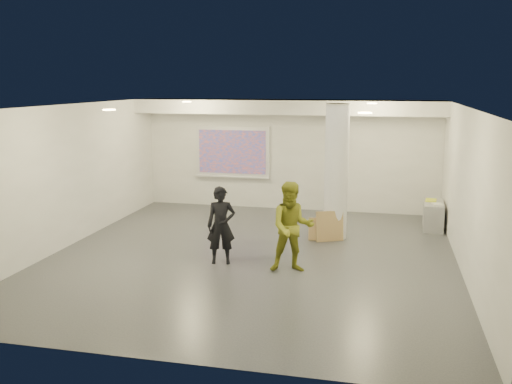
% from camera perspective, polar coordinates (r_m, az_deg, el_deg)
% --- Properties ---
extents(floor, '(8.00, 9.00, 0.01)m').
position_cam_1_polar(floor, '(11.54, -0.45, -6.47)').
color(floor, '#37393F').
rests_on(floor, ground).
extents(ceiling, '(8.00, 9.00, 0.01)m').
position_cam_1_polar(ceiling, '(11.02, -0.47, 8.57)').
color(ceiling, white).
rests_on(ceiling, floor).
extents(wall_back, '(8.00, 0.01, 3.00)m').
position_cam_1_polar(wall_back, '(15.55, 3.38, 3.72)').
color(wall_back, silver).
rests_on(wall_back, floor).
extents(wall_front, '(8.00, 0.01, 3.00)m').
position_cam_1_polar(wall_front, '(7.00, -9.03, -5.48)').
color(wall_front, silver).
rests_on(wall_front, floor).
extents(wall_left, '(0.01, 9.00, 3.00)m').
position_cam_1_polar(wall_left, '(12.71, -18.30, 1.54)').
color(wall_left, silver).
rests_on(wall_left, floor).
extents(wall_right, '(0.01, 9.00, 3.00)m').
position_cam_1_polar(wall_right, '(10.99, 20.28, 0.00)').
color(wall_right, silver).
rests_on(wall_right, floor).
extents(soffit_band, '(8.00, 1.10, 0.36)m').
position_cam_1_polar(soffit_band, '(14.90, 3.08, 8.50)').
color(soffit_band, silver).
rests_on(soffit_band, ceiling).
extents(downlight_nw, '(0.22, 0.22, 0.02)m').
position_cam_1_polar(downlight_nw, '(14.05, -6.94, 8.94)').
color(downlight_nw, '#FFDB88').
rests_on(downlight_nw, ceiling).
extents(downlight_ne, '(0.22, 0.22, 0.02)m').
position_cam_1_polar(downlight_ne, '(13.23, 11.53, 8.68)').
color(downlight_ne, '#FFDB88').
rests_on(downlight_ne, ceiling).
extents(downlight_sw, '(0.22, 0.22, 0.02)m').
position_cam_1_polar(downlight_sw, '(10.37, -14.48, 7.97)').
color(downlight_sw, '#FFDB88').
rests_on(downlight_sw, ceiling).
extents(downlight_se, '(0.22, 0.22, 0.02)m').
position_cam_1_polar(downlight_se, '(9.23, 10.84, 7.78)').
color(downlight_se, '#FFDB88').
rests_on(downlight_se, ceiling).
extents(column, '(0.52, 0.52, 3.00)m').
position_cam_1_polar(column, '(12.71, 8.03, 1.99)').
color(column, white).
rests_on(column, floor).
extents(projection_screen, '(2.10, 0.13, 1.42)m').
position_cam_1_polar(projection_screen, '(15.84, -2.38, 3.97)').
color(projection_screen, silver).
rests_on(projection_screen, wall_back).
extents(credenza, '(0.50, 1.11, 0.64)m').
position_cam_1_polar(credenza, '(14.28, 17.30, -2.24)').
color(credenza, gray).
rests_on(credenza, floor).
extents(papers_stack, '(0.27, 0.32, 0.02)m').
position_cam_1_polar(papers_stack, '(14.00, 17.68, -1.15)').
color(papers_stack, silver).
rests_on(papers_stack, credenza).
extents(postit_pad, '(0.29, 0.36, 0.03)m').
position_cam_1_polar(postit_pad, '(14.36, 17.10, -0.79)').
color(postit_pad, yellow).
rests_on(postit_pad, credenza).
extents(cardboard_back, '(0.61, 0.37, 0.67)m').
position_cam_1_polar(cardboard_back, '(12.65, 7.38, -3.42)').
color(cardboard_back, '#9E7F4E').
rests_on(cardboard_back, floor).
extents(cardboard_front, '(0.48, 0.23, 0.50)m').
position_cam_1_polar(cardboard_front, '(12.72, 6.31, -3.71)').
color(cardboard_front, '#9E7F4E').
rests_on(cardboard_front, floor).
extents(woman, '(0.62, 0.49, 1.50)m').
position_cam_1_polar(woman, '(10.97, -3.51, -3.35)').
color(woman, black).
rests_on(woman, floor).
extents(man, '(0.95, 0.81, 1.68)m').
position_cam_1_polar(man, '(10.47, 3.63, -3.54)').
color(man, olive).
rests_on(man, floor).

